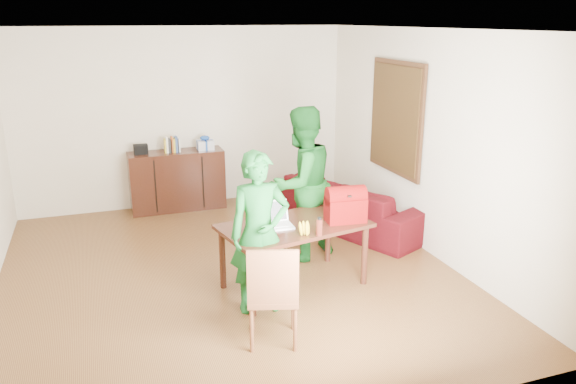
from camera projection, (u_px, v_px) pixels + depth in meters
name	position (u px, v px, depth m)	size (l,w,h in m)	color
room	(224.00, 160.00, 6.17)	(5.20, 5.70, 2.90)	#472511
table	(294.00, 232.00, 5.97)	(1.67, 1.15, 0.72)	black
chair	(273.00, 313.00, 5.01)	(0.54, 0.53, 0.97)	brown
person_near	(259.00, 233.00, 5.43)	(0.59, 0.39, 1.63)	#155E22
person_far	(301.00, 184.00, 6.66)	(0.90, 0.70, 1.85)	#125419
laptop	(276.00, 223.00, 5.84)	(0.35, 0.25, 0.24)	white
bananas	(304.00, 232.00, 5.63)	(0.15, 0.10, 0.06)	gold
bottle	(319.00, 226.00, 5.61)	(0.06, 0.06, 0.19)	#521C12
red_bag	(345.00, 208.00, 5.99)	(0.42, 0.24, 0.31)	#6E0708
sofa	(350.00, 204.00, 7.79)	(2.29, 0.90, 0.67)	#3D0809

